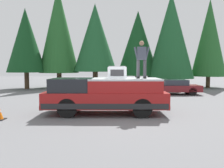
{
  "coord_description": "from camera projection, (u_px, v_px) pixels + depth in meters",
  "views": [
    {
      "loc": [
        -10.09,
        0.35,
        2.15
      ],
      "look_at": [
        0.87,
        0.41,
        1.35
      ],
      "focal_mm": 36.61,
      "sensor_mm": 36.0,
      "label": 1
    }
  ],
  "objects": [
    {
      "name": "conifer_center_right",
      "position": [
        95.0,
        38.0,
        23.55
      ],
      "size": [
        4.45,
        4.45,
        8.68
      ],
      "color": "#4C3826",
      "rests_on": "ground"
    },
    {
      "name": "ground_plane",
      "position": [
        121.0,
        115.0,
        10.22
      ],
      "size": [
        90.0,
        90.0,
        0.0
      ],
      "primitive_type": "plane",
      "color": "slate"
    },
    {
      "name": "conifer_far_left",
      "position": [
        209.0,
        38.0,
        23.82
      ],
      "size": [
        3.51,
        3.51,
        9.24
      ],
      "color": "#4C3826",
      "rests_on": "ground"
    },
    {
      "name": "pickup_truck",
      "position": [
        106.0,
        95.0,
        10.53
      ],
      "size": [
        2.01,
        5.54,
        1.65
      ],
      "color": "maroon",
      "rests_on": "ground"
    },
    {
      "name": "parked_car_white",
      "position": [
        100.0,
        87.0,
        18.04
      ],
      "size": [
        1.64,
        4.1,
        1.16
      ],
      "color": "white",
      "rests_on": "ground"
    },
    {
      "name": "person_on_truck_bed",
      "position": [
        142.0,
        58.0,
        10.27
      ],
      "size": [
        0.29,
        0.72,
        1.69
      ],
      "color": "#333338",
      "rests_on": "pickup_truck"
    },
    {
      "name": "parked_car_maroon",
      "position": [
        174.0,
        87.0,
        18.19
      ],
      "size": [
        1.64,
        4.1,
        1.16
      ],
      "color": "maroon",
      "rests_on": "ground"
    },
    {
      "name": "conifer_far_right",
      "position": [
        26.0,
        40.0,
        22.54
      ],
      "size": [
        3.76,
        3.76,
        7.97
      ],
      "color": "#4C3826",
      "rests_on": "ground"
    },
    {
      "name": "compressor_unit",
      "position": [
        117.0,
        72.0,
        10.35
      ],
      "size": [
        0.65,
        0.84,
        0.56
      ],
      "color": "silver",
      "rests_on": "pickup_truck"
    },
    {
      "name": "conifer_left",
      "position": [
        171.0,
        36.0,
        23.52
      ],
      "size": [
        4.77,
        4.77,
        9.79
      ],
      "color": "#4C3826",
      "rests_on": "ground"
    },
    {
      "name": "conifer_right",
      "position": [
        58.0,
        30.0,
        23.68
      ],
      "size": [
        4.11,
        4.11,
        10.55
      ],
      "color": "#4C3826",
      "rests_on": "ground"
    },
    {
      "name": "conifer_center_left",
      "position": [
        138.0,
        43.0,
        24.74
      ],
      "size": [
        4.52,
        4.52,
        8.22
      ],
      "color": "#4C3826",
      "rests_on": "ground"
    }
  ]
}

